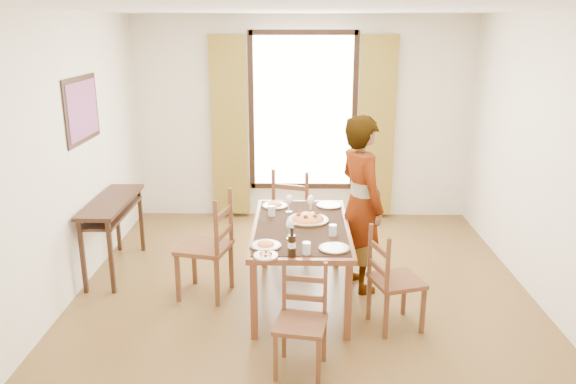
{
  "coord_description": "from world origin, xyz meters",
  "views": [
    {
      "loc": [
        -0.06,
        -4.99,
        2.58
      ],
      "look_at": [
        -0.16,
        0.25,
        1.0
      ],
      "focal_mm": 35.0,
      "sensor_mm": 36.0,
      "label": 1
    }
  ],
  "objects_px": {
    "man": "(361,204)",
    "pasta_platter": "(308,217)",
    "console_table": "(112,210)",
    "dining_table": "(301,232)"
  },
  "relations": [
    {
      "from": "man",
      "to": "pasta_platter",
      "type": "height_order",
      "value": "man"
    },
    {
      "from": "console_table",
      "to": "dining_table",
      "type": "relative_size",
      "value": 0.75
    },
    {
      "from": "console_table",
      "to": "man",
      "type": "xyz_separation_m",
      "value": [
        2.59,
        -0.35,
        0.2
      ]
    },
    {
      "from": "man",
      "to": "pasta_platter",
      "type": "xyz_separation_m",
      "value": [
        -0.53,
        -0.17,
        -0.07
      ]
    },
    {
      "from": "dining_table",
      "to": "man",
      "type": "xyz_separation_m",
      "value": [
        0.59,
        0.28,
        0.19
      ]
    },
    {
      "from": "man",
      "to": "console_table",
      "type": "bearing_deg",
      "value": 58.85
    },
    {
      "from": "console_table",
      "to": "dining_table",
      "type": "bearing_deg",
      "value": -17.24
    },
    {
      "from": "dining_table",
      "to": "man",
      "type": "distance_m",
      "value": 0.68
    },
    {
      "from": "console_table",
      "to": "pasta_platter",
      "type": "height_order",
      "value": "pasta_platter"
    },
    {
      "from": "console_table",
      "to": "man",
      "type": "relative_size",
      "value": 0.68
    }
  ]
}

